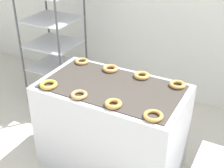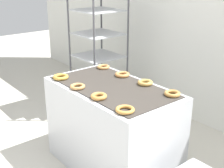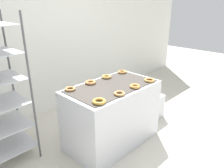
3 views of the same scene
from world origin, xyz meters
name	(u,v)px [view 1 (image 1 of 3)]	position (x,y,z in m)	size (l,w,h in m)	color
fryer_machine	(112,127)	(0.00, 0.61, 0.44)	(1.27, 0.72, 0.87)	silver
baking_rack_cart	(53,32)	(-1.17, 1.33, 0.93)	(0.59, 0.56, 1.83)	#4C4C51
donut_near_left	(48,85)	(-0.47, 0.35, 0.89)	(0.15, 0.15, 0.03)	gold
donut_near_midleft	(79,95)	(-0.16, 0.34, 0.89)	(0.14, 0.14, 0.03)	tan
donut_near_midright	(113,104)	(0.15, 0.35, 0.89)	(0.14, 0.14, 0.04)	#C8873F
donut_near_right	(153,116)	(0.48, 0.35, 0.89)	(0.15, 0.15, 0.03)	#CA8C40
donut_far_left	(82,61)	(-0.48, 0.88, 0.89)	(0.13, 0.13, 0.03)	#C6894A
donut_far_midleft	(110,69)	(-0.15, 0.87, 0.89)	(0.15, 0.15, 0.03)	#CD8748
donut_far_midright	(142,75)	(0.16, 0.88, 0.89)	(0.14, 0.14, 0.04)	#BB9146
donut_far_right	(177,85)	(0.49, 0.87, 0.89)	(0.14, 0.14, 0.03)	#BF8541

